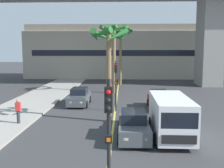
{
  "coord_description": "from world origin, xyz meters",
  "views": [
    {
      "loc": [
        0.6,
        -1.08,
        5.05
      ],
      "look_at": [
        0.0,
        14.0,
        3.11
      ],
      "focal_mm": 42.56,
      "sensor_mm": 36.0,
      "label": 1
    }
  ],
  "objects_px": {
    "delivery_van": "(170,115)",
    "palm_tree_far_median": "(121,37)",
    "car_queue_second": "(79,97)",
    "palm_tree_mid_median": "(114,36)",
    "palm_tree_near_median": "(109,46)",
    "car_queue_front": "(133,126)",
    "car_queue_third": "(159,100)",
    "traffic_light_median_far": "(116,79)",
    "traffic_light_median_near": "(109,128)",
    "pedestrian_far_along": "(18,111)"
  },
  "relations": [
    {
      "from": "car_queue_second",
      "to": "pedestrian_far_along",
      "type": "bearing_deg",
      "value": -113.53
    },
    {
      "from": "palm_tree_mid_median",
      "to": "palm_tree_far_median",
      "type": "distance_m",
      "value": 7.6
    },
    {
      "from": "car_queue_second",
      "to": "palm_tree_mid_median",
      "type": "bearing_deg",
      "value": 66.73
    },
    {
      "from": "pedestrian_far_along",
      "to": "palm_tree_far_median",
      "type": "bearing_deg",
      "value": 72.62
    },
    {
      "from": "palm_tree_far_median",
      "to": "palm_tree_near_median",
      "type": "bearing_deg",
      "value": -91.88
    },
    {
      "from": "pedestrian_far_along",
      "to": "palm_tree_near_median",
      "type": "bearing_deg",
      "value": 11.77
    },
    {
      "from": "palm_tree_near_median",
      "to": "palm_tree_mid_median",
      "type": "relative_size",
      "value": 0.83
    },
    {
      "from": "palm_tree_near_median",
      "to": "palm_tree_far_median",
      "type": "distance_m",
      "value": 20.18
    },
    {
      "from": "palm_tree_near_median",
      "to": "delivery_van",
      "type": "bearing_deg",
      "value": -41.13
    },
    {
      "from": "car_queue_second",
      "to": "car_queue_third",
      "type": "xyz_separation_m",
      "value": [
        7.19,
        -1.23,
        0.0
      ]
    },
    {
      "from": "delivery_van",
      "to": "palm_tree_far_median",
      "type": "xyz_separation_m",
      "value": [
        -3.09,
        23.38,
        5.57
      ]
    },
    {
      "from": "palm_tree_near_median",
      "to": "pedestrian_far_along",
      "type": "relative_size",
      "value": 4.1
    },
    {
      "from": "delivery_van",
      "to": "traffic_light_median_far",
      "type": "relative_size",
      "value": 1.25
    },
    {
      "from": "palm_tree_near_median",
      "to": "pedestrian_far_along",
      "type": "height_order",
      "value": "palm_tree_near_median"
    },
    {
      "from": "delivery_van",
      "to": "car_queue_third",
      "type": "bearing_deg",
      "value": 86.88
    },
    {
      "from": "traffic_light_median_near",
      "to": "car_queue_front",
      "type": "bearing_deg",
      "value": 81.63
    },
    {
      "from": "palm_tree_far_median",
      "to": "delivery_van",
      "type": "bearing_deg",
      "value": -82.47
    },
    {
      "from": "delivery_van",
      "to": "palm_tree_mid_median",
      "type": "bearing_deg",
      "value": 103.53
    },
    {
      "from": "car_queue_third",
      "to": "palm_tree_mid_median",
      "type": "xyz_separation_m",
      "value": [
        -4.22,
        8.14,
        5.87
      ]
    },
    {
      "from": "palm_tree_far_median",
      "to": "pedestrian_far_along",
      "type": "height_order",
      "value": "palm_tree_far_median"
    },
    {
      "from": "palm_tree_near_median",
      "to": "palm_tree_far_median",
      "type": "relative_size",
      "value": 0.82
    },
    {
      "from": "delivery_van",
      "to": "car_queue_front",
      "type": "bearing_deg",
      "value": -172.54
    },
    {
      "from": "car_queue_front",
      "to": "palm_tree_far_median",
      "type": "height_order",
      "value": "palm_tree_far_median"
    },
    {
      "from": "traffic_light_median_near",
      "to": "palm_tree_mid_median",
      "type": "relative_size",
      "value": 0.53
    },
    {
      "from": "traffic_light_median_far",
      "to": "palm_tree_near_median",
      "type": "bearing_deg",
      "value": -97.71
    },
    {
      "from": "car_queue_front",
      "to": "delivery_van",
      "type": "distance_m",
      "value": 2.23
    },
    {
      "from": "car_queue_third",
      "to": "palm_tree_near_median",
      "type": "xyz_separation_m",
      "value": [
        -4.17,
        -4.4,
        4.6
      ]
    },
    {
      "from": "delivery_van",
      "to": "palm_tree_mid_median",
      "type": "height_order",
      "value": "palm_tree_mid_median"
    },
    {
      "from": "car_queue_third",
      "to": "pedestrian_far_along",
      "type": "height_order",
      "value": "pedestrian_far_along"
    },
    {
      "from": "traffic_light_median_far",
      "to": "palm_tree_mid_median",
      "type": "bearing_deg",
      "value": 92.91
    },
    {
      "from": "car_queue_second",
      "to": "palm_tree_mid_median",
      "type": "height_order",
      "value": "palm_tree_mid_median"
    },
    {
      "from": "palm_tree_mid_median",
      "to": "delivery_van",
      "type": "bearing_deg",
      "value": -76.47
    },
    {
      "from": "car_queue_front",
      "to": "palm_tree_mid_median",
      "type": "relative_size",
      "value": 0.52
    },
    {
      "from": "palm_tree_mid_median",
      "to": "palm_tree_far_median",
      "type": "height_order",
      "value": "palm_tree_far_median"
    },
    {
      "from": "car_queue_third",
      "to": "traffic_light_median_far",
      "type": "height_order",
      "value": "traffic_light_median_far"
    },
    {
      "from": "pedestrian_far_along",
      "to": "car_queue_front",
      "type": "bearing_deg",
      "value": -16.76
    },
    {
      "from": "traffic_light_median_far",
      "to": "car_queue_front",
      "type": "bearing_deg",
      "value": -79.95
    },
    {
      "from": "traffic_light_median_near",
      "to": "pedestrian_far_along",
      "type": "height_order",
      "value": "traffic_light_median_near"
    },
    {
      "from": "delivery_van",
      "to": "traffic_light_median_far",
      "type": "distance_m",
      "value": 7.35
    },
    {
      "from": "traffic_light_median_far",
      "to": "palm_tree_near_median",
      "type": "relative_size",
      "value": 0.63
    },
    {
      "from": "traffic_light_median_far",
      "to": "car_queue_third",
      "type": "bearing_deg",
      "value": 18.82
    },
    {
      "from": "traffic_light_median_near",
      "to": "pedestrian_far_along",
      "type": "bearing_deg",
      "value": 124.91
    },
    {
      "from": "palm_tree_near_median",
      "to": "car_queue_front",
      "type": "bearing_deg",
      "value": -65.67
    },
    {
      "from": "palm_tree_mid_median",
      "to": "palm_tree_near_median",
      "type": "bearing_deg",
      "value": -89.75
    },
    {
      "from": "car_queue_front",
      "to": "pedestrian_far_along",
      "type": "height_order",
      "value": "pedestrian_far_along"
    },
    {
      "from": "palm_tree_near_median",
      "to": "traffic_light_median_near",
      "type": "bearing_deg",
      "value": -87.02
    },
    {
      "from": "traffic_light_median_far",
      "to": "palm_tree_near_median",
      "type": "distance_m",
      "value": 4.09
    },
    {
      "from": "palm_tree_near_median",
      "to": "pedestrian_far_along",
      "type": "xyz_separation_m",
      "value": [
        -6.03,
        -1.26,
        -4.33
      ]
    },
    {
      "from": "car_queue_front",
      "to": "car_queue_second",
      "type": "xyz_separation_m",
      "value": [
        -4.63,
        9.19,
        0.0
      ]
    },
    {
      "from": "traffic_light_median_far",
      "to": "pedestrian_far_along",
      "type": "xyz_separation_m",
      "value": [
        -6.45,
        -4.38,
        -1.72
      ]
    }
  ]
}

